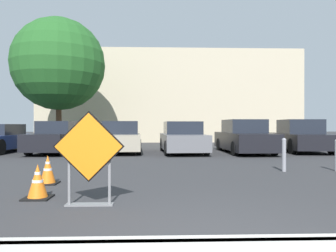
# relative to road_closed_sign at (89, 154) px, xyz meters

# --- Properties ---
(ground_plane) EXTENTS (96.00, 96.00, 0.00)m
(ground_plane) POSITION_rel_road_closed_sign_xyz_m (1.73, 8.04, -0.83)
(ground_plane) COLOR #333335
(curb_lip) EXTENTS (28.97, 0.20, 0.14)m
(curb_lip) POSITION_rel_road_closed_sign_xyz_m (1.73, -1.96, -0.76)
(curb_lip) COLOR beige
(curb_lip) RESTS_ON ground_plane
(road_closed_sign) EXTENTS (1.14, 0.20, 1.52)m
(road_closed_sign) POSITION_rel_road_closed_sign_xyz_m (0.00, 0.00, 0.00)
(road_closed_sign) COLOR black
(road_closed_sign) RESTS_ON ground_plane
(traffic_cone_nearest) EXTENTS (0.46, 0.46, 0.61)m
(traffic_cone_nearest) POSITION_rel_road_closed_sign_xyz_m (-1.01, 0.55, -0.53)
(traffic_cone_nearest) COLOR black
(traffic_cone_nearest) RESTS_ON ground_plane
(traffic_cone_second) EXTENTS (0.44, 0.44, 0.63)m
(traffic_cone_second) POSITION_rel_road_closed_sign_xyz_m (-1.30, 1.98, -0.52)
(traffic_cone_second) COLOR black
(traffic_cone_second) RESTS_ON ground_plane
(parked_car_second) EXTENTS (1.95, 4.62, 1.46)m
(parked_car_second) POSITION_rel_road_closed_sign_xyz_m (-3.45, 10.10, -0.15)
(parked_car_second) COLOR black
(parked_car_second) RESTS_ON ground_plane
(parked_car_third) EXTENTS (2.05, 4.14, 1.46)m
(parked_car_third) POSITION_rel_road_closed_sign_xyz_m (-0.58, 10.04, -0.15)
(parked_car_third) COLOR #A39984
(parked_car_third) RESTS_ON ground_plane
(parked_car_fourth) EXTENTS (2.05, 4.24, 1.45)m
(parked_car_fourth) POSITION_rel_road_closed_sign_xyz_m (2.29, 9.74, -0.16)
(parked_car_fourth) COLOR slate
(parked_car_fourth) RESTS_ON ground_plane
(parked_car_fifth) EXTENTS (1.99, 4.68, 1.54)m
(parked_car_fifth) POSITION_rel_road_closed_sign_xyz_m (5.17, 9.79, -0.13)
(parked_car_fifth) COLOR black
(parked_car_fifth) RESTS_ON ground_plane
(parked_car_sixth) EXTENTS (2.17, 4.50, 1.55)m
(parked_car_sixth) POSITION_rel_road_closed_sign_xyz_m (8.05, 10.27, -0.12)
(parked_car_sixth) COLOR black
(parked_car_sixth) RESTS_ON ground_plane
(bollard_nearest) EXTENTS (0.12, 0.12, 0.93)m
(bollard_nearest) POSITION_rel_road_closed_sign_xyz_m (4.62, 3.66, -0.33)
(bollard_nearest) COLOR gray
(bollard_nearest) RESTS_ON ground_plane
(building_facade_backdrop) EXTENTS (19.75, 5.00, 6.94)m
(building_facade_backdrop) POSITION_rel_road_closed_sign_xyz_m (2.16, 21.03, 2.64)
(building_facade_backdrop) COLOR beige
(building_facade_backdrop) RESTS_ON ground_plane
(street_tree_behind_lot) EXTENTS (5.29, 5.29, 7.43)m
(street_tree_behind_lot) POSITION_rel_road_closed_sign_xyz_m (-4.54, 13.77, 3.95)
(street_tree_behind_lot) COLOR #513823
(street_tree_behind_lot) RESTS_ON ground_plane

